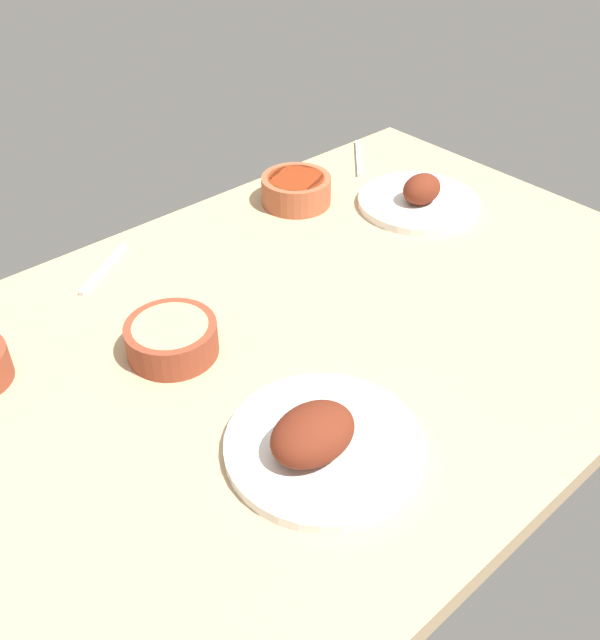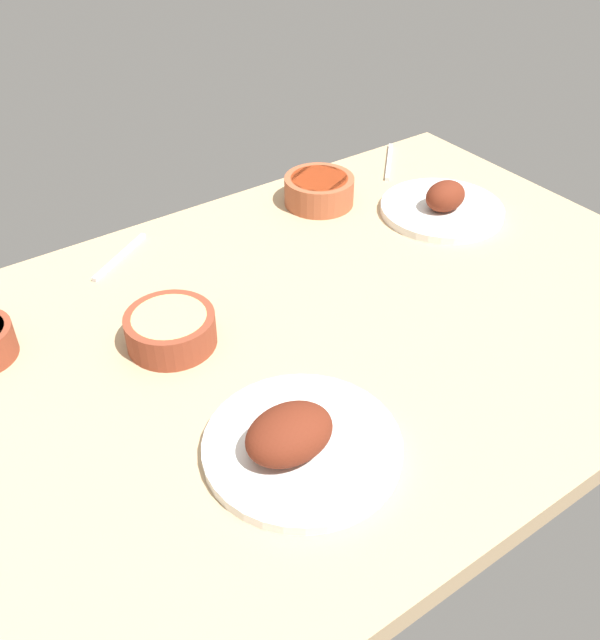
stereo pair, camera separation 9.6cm
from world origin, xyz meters
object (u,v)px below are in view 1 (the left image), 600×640
(fork_loose, at_px, (358,158))
(spoon_loose, at_px, (104,268))
(bowl_pasta, at_px, (172,338))
(bowl_sauce, at_px, (296,189))
(plate_far_side, at_px, (419,199))
(plate_center_main, at_px, (320,441))

(fork_loose, xyz_separation_m, spoon_loose, (-0.66, -0.02, 0.00))
(fork_loose, bearing_deg, bowl_pasta, -23.75)
(bowl_sauce, bearing_deg, plate_far_side, -45.46)
(plate_far_side, bearing_deg, bowl_sauce, 134.54)
(plate_center_main, height_order, bowl_pasta, plate_center_main)
(bowl_pasta, relative_size, fork_loose, 0.78)
(plate_far_side, xyz_separation_m, fork_loose, (0.06, 0.23, -0.01))
(plate_far_side, relative_size, bowl_pasta, 1.76)
(plate_far_side, distance_m, spoon_loose, 0.63)
(spoon_loose, bearing_deg, plate_far_side, 127.07)
(plate_center_main, relative_size, fork_loose, 1.46)
(bowl_sauce, distance_m, fork_loose, 0.25)
(plate_far_side, xyz_separation_m, bowl_sauce, (-0.17, 0.18, 0.01))
(bowl_pasta, height_order, spoon_loose, bowl_pasta)
(bowl_pasta, distance_m, fork_loose, 0.75)
(bowl_pasta, bearing_deg, bowl_sauce, 26.84)
(plate_far_side, bearing_deg, spoon_loose, 159.77)
(plate_center_main, relative_size, bowl_sauce, 1.85)
(bowl_sauce, height_order, bowl_pasta, bowl_sauce)
(fork_loose, bearing_deg, plate_center_main, -4.92)
(plate_center_main, distance_m, plate_far_side, 0.69)
(plate_far_side, xyz_separation_m, spoon_loose, (-0.59, 0.22, -0.01))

